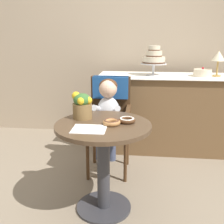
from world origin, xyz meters
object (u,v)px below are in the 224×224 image
Objects in this scene: cafe_table at (103,150)px; flower_vase at (82,105)px; tiered_cake_stand at (154,58)px; table_lamp at (218,57)px; donut_front at (112,122)px; donut_mid at (127,120)px; seated_child at (108,109)px; round_layer_cake at (202,73)px; wicker_chair at (110,109)px.

flower_vase reaches higher than cafe_table.
tiered_cake_stand reaches higher than cafe_table.
cafe_table is 2.53× the size of table_lamp.
cafe_table is 1.48m from tiered_cake_stand.
donut_front reaches higher than donut_mid.
flower_vase is 1.77m from table_lamp.
donut_mid is at bearing -10.60° from flower_vase.
tiered_cake_stand is at bearing 178.94° from table_lamp.
round_layer_cake is at bearing 36.32° from seated_child.
donut_mid is 0.44× the size of table_lamp.
wicker_chair is at bearing 97.94° from donut_front.
table_lamp is (0.16, 0.00, 0.18)m from round_layer_cake.
wicker_chair is 4.76× the size of round_layer_cake.
seated_child is at bearing -143.68° from round_layer_cake.
seated_child reaches higher than donut_front.
wicker_chair is at bearing 92.86° from cafe_table.
flower_vase reaches higher than donut_front.
round_layer_cake reaches higher than donut_front.
seated_child is at bearing 93.67° from cafe_table.
round_layer_cake is 0.24m from table_lamp.
tiered_cake_stand is 1.68× the size of round_layer_cake.
donut_mid is at bearing -122.45° from round_layer_cake.
seated_child is 3.63× the size of round_layer_cake.
seated_child is 5.55× the size of donut_front.
donut_front is 1.04× the size of donut_mid.
cafe_table is 0.75× the size of wicker_chair.
flower_vase is at bearing -116.39° from tiered_cake_stand.
table_lamp is at bearing 42.01° from flower_vase.
cafe_table is 3.40× the size of flower_vase.
tiered_cake_stand is 0.71m from table_lamp.
donut_front is 0.62× the size of flower_vase.
round_layer_cake reaches higher than seated_child.
cafe_table is 1.66m from round_layer_cake.
wicker_chair is 4.51× the size of flower_vase.
seated_child is 0.55m from donut_mid.
donut_mid is at bearing -100.46° from tiered_cake_stand.
cafe_table is 0.39m from flower_vase.
table_lamp is (0.94, 1.23, 0.38)m from donut_mid.
round_layer_cake is at bearing -1.66° from tiered_cake_stand.
donut_mid is 0.37m from flower_vase.
cafe_table is at bearing -126.69° from round_layer_cake.
wicker_chair is 0.70m from donut_mid.
round_layer_cake is (0.99, 0.73, 0.26)m from seated_child.
tiered_cake_stand is (0.23, 1.25, 0.36)m from donut_mid.
round_layer_cake reaches higher than flower_vase.
seated_child reaches higher than flower_vase.
tiered_cake_stand is at bearing 48.38° from wicker_chair.
tiered_cake_stand is at bearing 79.54° from donut_mid.
flower_vase is (-0.15, -0.43, 0.15)m from seated_child.
donut_front is at bearing -104.49° from tiered_cake_stand.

